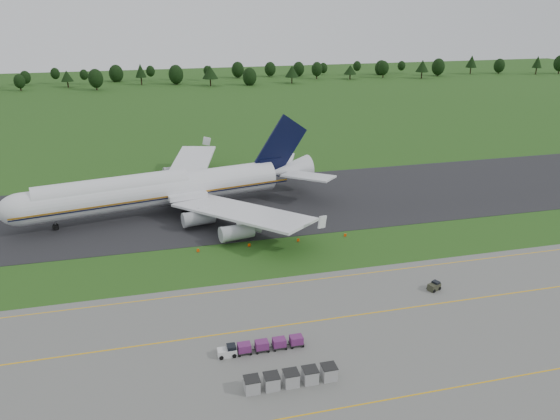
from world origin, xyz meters
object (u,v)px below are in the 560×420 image
object	(u,v)px
utility_cart	(434,287)
uld_row	(291,378)
aircraft	(163,189)
baggage_train	(260,346)
edge_markers	(274,243)

from	to	relation	value
utility_cart	uld_row	size ratio (longest dim) A/B	0.20
utility_cart	uld_row	bearing A→B (deg)	-149.48
aircraft	baggage_train	world-z (taller)	aircraft
aircraft	uld_row	world-z (taller)	aircraft
aircraft	uld_row	bearing A→B (deg)	-79.34
aircraft	edge_markers	world-z (taller)	aircraft
aircraft	edge_markers	size ratio (longest dim) A/B	2.35
aircraft	utility_cart	distance (m)	60.74
baggage_train	aircraft	bearing A→B (deg)	99.87
aircraft	utility_cart	xyz separation A→B (m)	(40.00, -45.45, -4.92)
utility_cart	edge_markers	world-z (taller)	utility_cart
aircraft	edge_markers	xyz separation A→B (m)	(19.30, -21.88, -5.24)
aircraft	utility_cart	world-z (taller)	aircraft
aircraft	edge_markers	bearing A→B (deg)	-48.59
edge_markers	aircraft	bearing A→B (deg)	131.41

